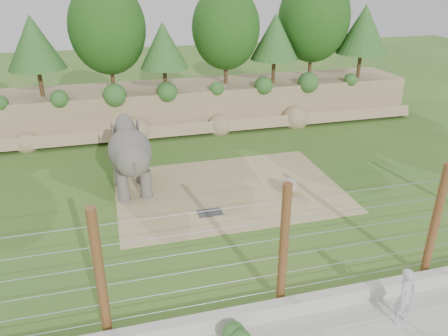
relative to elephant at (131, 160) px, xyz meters
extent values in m
plane|color=#376726|center=(3.69, -4.06, -1.51)|extent=(90.00, 90.00, 0.00)
cube|color=#99815F|center=(3.69, 8.94, -0.26)|extent=(30.00, 4.00, 2.50)
cube|color=#99815F|center=(3.69, 6.64, -1.16)|extent=(30.00, 1.37, 1.07)
cylinder|color=#3F2B19|center=(-4.31, 8.44, 1.78)|extent=(0.24, 0.24, 1.58)
sphere|color=#12410F|center=(-4.31, 8.44, 3.92)|extent=(3.60, 3.60, 3.60)
cylinder|color=#3F2B19|center=(-0.31, 8.94, 1.96)|extent=(0.24, 0.24, 1.92)
sphere|color=#12410F|center=(-0.31, 8.94, 4.57)|extent=(4.40, 4.40, 4.40)
cylinder|color=#3F2B19|center=(2.69, 7.74, 1.69)|extent=(0.24, 0.24, 1.40)
sphere|color=#12410F|center=(2.69, 7.74, 3.59)|extent=(3.20, 3.20, 3.20)
cylinder|color=#3F2B19|center=(6.69, 8.74, 1.90)|extent=(0.24, 0.24, 1.82)
sphere|color=#12410F|center=(6.69, 8.74, 4.37)|extent=(4.16, 4.16, 4.16)
cylinder|color=#3F2B19|center=(9.69, 8.14, 1.75)|extent=(0.24, 0.24, 1.50)
sphere|color=#12410F|center=(9.69, 8.14, 3.79)|extent=(3.44, 3.44, 3.44)
cylinder|color=#3F2B19|center=(12.69, 9.14, 2.01)|extent=(0.24, 0.24, 2.03)
sphere|color=#12410F|center=(12.69, 9.14, 4.76)|extent=(4.64, 4.64, 4.64)
cylinder|color=#3F2B19|center=(15.69, 7.94, 1.82)|extent=(0.24, 0.24, 1.64)
sphere|color=#12410F|center=(15.69, 7.94, 4.05)|extent=(3.76, 3.76, 3.76)
cube|color=tan|center=(4.19, -1.06, -1.50)|extent=(10.00, 7.00, 0.02)
cube|color=#262628|center=(2.88, -2.87, -1.47)|extent=(1.00, 0.60, 0.03)
sphere|color=gray|center=(6.68, -2.10, -1.11)|extent=(0.75, 0.75, 0.75)
cube|color=#AAA99E|center=(3.69, -9.06, -1.26)|extent=(26.00, 0.35, 0.50)
cylinder|color=brown|center=(-1.31, -8.56, 0.49)|extent=(0.26, 0.26, 4.00)
cylinder|color=brown|center=(3.69, -8.56, 0.49)|extent=(0.26, 0.26, 4.00)
cylinder|color=brown|center=(8.69, -8.56, 0.49)|extent=(0.26, 0.26, 4.00)
cylinder|color=#95959B|center=(3.69, -8.56, -1.01)|extent=(20.00, 0.02, 0.02)
cylinder|color=#95959B|center=(3.69, -8.56, -0.41)|extent=(20.00, 0.02, 0.02)
cylinder|color=#95959B|center=(3.69, -8.56, 0.19)|extent=(20.00, 0.02, 0.02)
cylinder|color=#95959B|center=(3.69, -8.56, 0.79)|extent=(20.00, 0.02, 0.02)
cylinder|color=#95959B|center=(3.69, -8.56, 1.39)|extent=(20.00, 0.02, 0.02)
cylinder|color=#95959B|center=(3.69, -8.56, 1.99)|extent=(20.00, 0.02, 0.02)
sphere|color=#22551F|center=(2.06, -9.86, -1.12)|extent=(0.75, 0.75, 0.75)
imported|color=silver|center=(6.70, -10.17, -0.61)|extent=(0.76, 0.64, 1.77)
camera|label=1|loc=(-0.58, -18.03, 7.59)|focal=35.00mm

